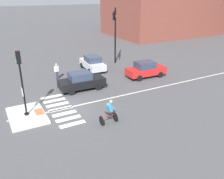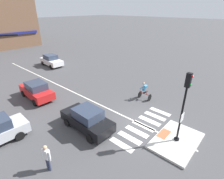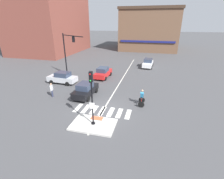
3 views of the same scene
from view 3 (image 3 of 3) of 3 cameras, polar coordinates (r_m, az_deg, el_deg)
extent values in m
plane|color=#474749|center=(16.36, -3.31, -7.25)|extent=(300.00, 300.00, 0.00)
cube|color=beige|center=(14.23, -6.54, -12.06)|extent=(3.71, 2.46, 0.15)
cube|color=#DB5B38|center=(14.88, -5.35, -9.96)|extent=(1.10, 0.60, 0.01)
cylinder|color=black|center=(14.16, -6.56, -11.61)|extent=(0.32, 0.32, 0.12)
cylinder|color=black|center=(13.20, -6.92, -4.85)|extent=(0.12, 0.12, 3.63)
cube|color=white|center=(13.22, -7.00, -5.70)|extent=(0.44, 0.03, 0.56)
cube|color=black|center=(12.34, -7.40, 4.41)|extent=(0.24, 0.28, 0.84)
sphere|color=red|center=(12.12, -7.74, 5.30)|extent=(0.12, 0.12, 0.12)
sphere|color=green|center=(12.28, -7.62, 3.07)|extent=(0.12, 0.12, 0.12)
cube|color=silver|center=(17.13, -11.80, -6.25)|extent=(0.44, 1.80, 0.01)
cube|color=silver|center=(16.80, -9.13, -6.66)|extent=(0.44, 1.80, 0.01)
cube|color=silver|center=(16.50, -6.34, -7.07)|extent=(0.44, 1.80, 0.01)
cube|color=silver|center=(16.25, -3.46, -7.47)|extent=(0.44, 1.80, 0.01)
cube|color=silver|center=(16.03, -0.48, -7.87)|extent=(0.44, 1.80, 0.01)
cube|color=silver|center=(15.87, 2.57, -8.25)|extent=(0.44, 1.80, 0.01)
cube|color=silver|center=(15.74, 5.69, -8.62)|extent=(0.44, 1.80, 0.01)
cube|color=silver|center=(25.24, 3.61, 3.77)|extent=(0.14, 28.00, 0.01)
cylinder|color=black|center=(27.34, -16.08, 11.54)|extent=(0.18, 0.18, 6.58)
cylinder|color=black|center=(24.67, -13.78, 17.79)|extent=(4.54, 2.89, 0.11)
cube|color=black|center=(24.48, -13.35, 16.74)|extent=(0.38, 0.39, 0.80)
sphere|color=gold|center=(24.57, -13.00, 16.78)|extent=(0.12, 0.12, 0.12)
cube|color=brown|center=(51.51, -21.23, 23.14)|extent=(14.75, 21.27, 19.70)
cube|color=brown|center=(56.68, 12.92, 19.56)|extent=(16.53, 18.02, 11.28)
cube|color=#402D21|center=(56.74, 13.50, 25.59)|extent=(17.03, 18.56, 0.70)
cube|color=navy|center=(47.74, 12.18, 16.07)|extent=(14.88, 0.30, 0.50)
cube|color=red|center=(25.68, -3.11, 5.62)|extent=(1.89, 4.18, 0.70)
cube|color=#2D384C|center=(25.36, -3.26, 6.98)|extent=(1.57, 1.97, 0.64)
cylinder|color=black|center=(27.20, -3.84, 5.81)|extent=(0.21, 0.61, 0.60)
cylinder|color=black|center=(26.67, -0.47, 5.52)|extent=(0.21, 0.61, 0.60)
cylinder|color=black|center=(24.95, -5.89, 4.18)|extent=(0.21, 0.61, 0.60)
cylinder|color=black|center=(24.38, -2.27, 3.84)|extent=(0.21, 0.61, 0.60)
cube|color=black|center=(19.36, -9.15, -0.45)|extent=(1.81, 4.14, 0.70)
cube|color=#2D384C|center=(18.98, -9.46, 1.24)|extent=(1.53, 1.94, 0.64)
cylinder|color=black|center=(20.88, -9.74, 0.22)|extent=(0.20, 0.60, 0.60)
cylinder|color=black|center=(20.26, -5.47, -0.26)|extent=(0.20, 0.60, 0.60)
cylinder|color=black|center=(18.82, -12.99, -2.61)|extent=(0.20, 0.60, 0.60)
cylinder|color=black|center=(18.13, -8.33, -3.27)|extent=(0.20, 0.60, 0.60)
cube|color=silver|center=(24.27, -16.98, 3.63)|extent=(4.18, 1.89, 0.70)
cube|color=#2D384C|center=(23.99, -16.86, 5.12)|extent=(1.97, 1.57, 0.64)
cylinder|color=black|center=(24.47, -20.43, 2.46)|extent=(0.61, 0.21, 0.60)
cylinder|color=black|center=(25.73, -18.27, 3.71)|extent=(0.61, 0.21, 0.60)
cylinder|color=black|center=(23.06, -15.36, 1.90)|extent=(0.61, 0.21, 0.60)
cylinder|color=black|center=(24.39, -13.33, 3.24)|extent=(0.61, 0.21, 0.60)
cube|color=white|center=(32.43, 12.43, 8.73)|extent=(1.94, 4.19, 0.70)
cube|color=#2D384C|center=(32.42, 12.55, 9.94)|extent=(1.59, 1.99, 0.64)
cylinder|color=black|center=(31.22, 13.64, 7.43)|extent=(0.22, 0.61, 0.60)
cylinder|color=black|center=(31.37, 10.60, 7.76)|extent=(0.22, 0.61, 0.60)
cylinder|color=black|center=(33.68, 14.03, 8.48)|extent=(0.22, 0.61, 0.60)
cylinder|color=black|center=(33.82, 11.20, 8.78)|extent=(0.22, 0.61, 0.60)
cylinder|color=black|center=(17.88, 10.36, -3.68)|extent=(0.66, 0.05, 0.66)
cylinder|color=black|center=(16.94, 10.15, -5.21)|extent=(0.66, 0.05, 0.66)
cylinder|color=#B21E1E|center=(17.31, 10.31, -3.78)|extent=(0.07, 0.89, 0.05)
cylinder|color=#B21E1E|center=(17.07, 10.31, -3.50)|extent=(0.04, 0.04, 0.30)
cylinder|color=#B21E1E|center=(17.62, 10.47, -2.23)|extent=(0.44, 0.05, 0.04)
cylinder|color=black|center=(17.22, 10.08, -3.24)|extent=(0.13, 0.40, 0.33)
cylinder|color=black|center=(17.22, 10.61, -3.29)|extent=(0.13, 0.40, 0.33)
cube|color=#338CBF|center=(17.13, 10.46, -1.83)|extent=(0.35, 0.39, 0.60)
sphere|color=tan|center=(17.08, 10.58, -0.41)|extent=(0.22, 0.22, 0.22)
cylinder|color=#338CBF|center=(17.30, 9.97, -1.54)|extent=(0.09, 0.46, 0.31)
cylinder|color=#338CBF|center=(17.29, 11.03, -1.64)|extent=(0.09, 0.46, 0.31)
cylinder|color=#2D334C|center=(20.18, -20.27, -1.39)|extent=(0.12, 0.12, 0.82)
cylinder|color=#2D334C|center=(20.31, -20.10, -1.21)|extent=(0.12, 0.12, 0.82)
cube|color=silver|center=(19.98, -20.45, 0.56)|extent=(0.28, 0.40, 0.60)
cylinder|color=silver|center=(19.81, -20.68, 0.18)|extent=(0.09, 0.09, 0.56)
cylinder|color=silver|center=(20.20, -20.19, 0.68)|extent=(0.09, 0.09, 0.56)
sphere|color=tan|center=(19.83, -20.62, 1.74)|extent=(0.22, 0.22, 0.22)
camera|label=1|loc=(14.85, 69.03, 9.06)|focal=38.60mm
camera|label=2|loc=(16.03, -47.16, 15.03)|focal=27.92mm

